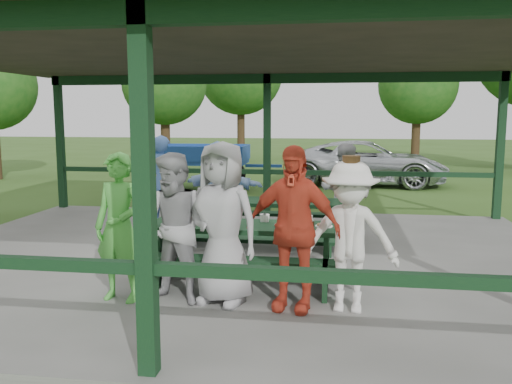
% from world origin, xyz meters
% --- Properties ---
extents(ground, '(90.00, 90.00, 0.00)m').
position_xyz_m(ground, '(0.00, 0.00, 0.00)').
color(ground, '#305019').
rests_on(ground, ground).
extents(concrete_slab, '(10.00, 8.00, 0.10)m').
position_xyz_m(concrete_slab, '(0.00, 0.00, 0.05)').
color(concrete_slab, '#62625D').
rests_on(concrete_slab, ground).
extents(pavilion_structure, '(10.60, 8.60, 3.24)m').
position_xyz_m(pavilion_structure, '(0.00, 0.00, 3.17)').
color(pavilion_structure, black).
rests_on(pavilion_structure, concrete_slab).
extents(picnic_table_near, '(2.44, 1.39, 0.75)m').
position_xyz_m(picnic_table_near, '(0.36, -1.20, 0.57)').
color(picnic_table_near, black).
rests_on(picnic_table_near, concrete_slab).
extents(picnic_table_far, '(2.73, 1.39, 0.75)m').
position_xyz_m(picnic_table_far, '(0.24, 0.80, 0.58)').
color(picnic_table_far, black).
rests_on(picnic_table_far, concrete_slab).
extents(table_setting, '(2.17, 0.45, 0.10)m').
position_xyz_m(table_setting, '(0.47, -1.15, 0.88)').
color(table_setting, white).
rests_on(table_setting, picnic_table_near).
extents(contestant_green, '(0.69, 0.51, 1.72)m').
position_xyz_m(contestant_green, '(-0.93, -2.11, 0.96)').
color(contestant_green, green).
rests_on(contestant_green, concrete_slab).
extents(contestant_grey_left, '(0.98, 0.86, 1.72)m').
position_xyz_m(contestant_grey_left, '(-0.27, -2.11, 0.96)').
color(contestant_grey_left, '#99989B').
rests_on(contestant_grey_left, concrete_slab).
extents(contestant_grey_mid, '(1.03, 0.82, 1.84)m').
position_xyz_m(contestant_grey_mid, '(0.24, -2.01, 1.02)').
color(contestant_grey_mid, '#979799').
rests_on(contestant_grey_mid, concrete_slab).
extents(contestant_red, '(1.14, 0.67, 1.82)m').
position_xyz_m(contestant_red, '(1.04, -2.10, 1.01)').
color(contestant_red, '#C13A24').
rests_on(contestant_red, concrete_slab).
extents(contestant_white_fedora, '(1.11, 0.70, 1.70)m').
position_xyz_m(contestant_white_fedora, '(1.66, -2.07, 0.93)').
color(contestant_white_fedora, silver).
rests_on(contestant_white_fedora, concrete_slab).
extents(spectator_lblue, '(1.63, 0.98, 1.68)m').
position_xyz_m(spectator_lblue, '(-0.56, 1.55, 0.94)').
color(spectator_lblue, '#97B9EA').
rests_on(spectator_lblue, concrete_slab).
extents(spectator_blue, '(0.73, 0.57, 1.75)m').
position_xyz_m(spectator_blue, '(-1.80, 2.09, 0.97)').
color(spectator_blue, '#4064A8').
rests_on(spectator_blue, concrete_slab).
extents(spectator_grey, '(0.85, 0.70, 1.65)m').
position_xyz_m(spectator_grey, '(1.63, 1.64, 0.92)').
color(spectator_grey, gray).
rests_on(spectator_grey, concrete_slab).
extents(pickup_truck, '(5.28, 2.78, 1.42)m').
position_xyz_m(pickup_truck, '(2.45, 9.81, 0.71)').
color(pickup_truck, silver).
rests_on(pickup_truck, ground).
extents(farm_trailer, '(4.16, 1.89, 1.45)m').
position_xyz_m(farm_trailer, '(-2.66, 7.80, 0.72)').
color(farm_trailer, navy).
rests_on(farm_trailer, ground).
extents(tree_far_left, '(3.28, 3.28, 5.12)m').
position_xyz_m(tree_far_left, '(-5.15, 12.62, 3.46)').
color(tree_far_left, '#332314').
rests_on(tree_far_left, ground).
extents(tree_left, '(3.96, 3.96, 6.19)m').
position_xyz_m(tree_left, '(-3.04, 17.64, 4.19)').
color(tree_left, '#332314').
rests_on(tree_left, ground).
extents(tree_mid, '(3.29, 3.29, 5.13)m').
position_xyz_m(tree_mid, '(4.81, 16.03, 3.47)').
color(tree_mid, '#332314').
rests_on(tree_mid, ground).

